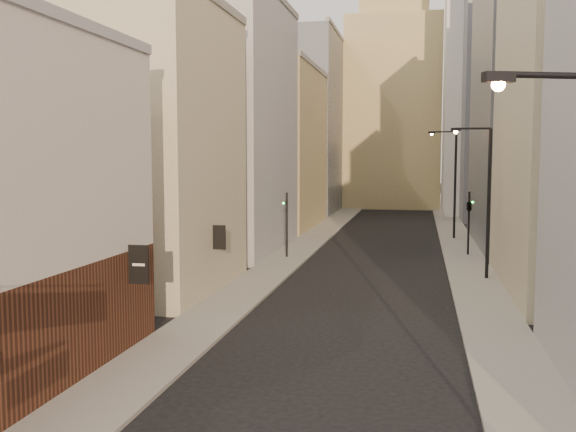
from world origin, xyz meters
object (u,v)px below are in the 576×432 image
(white_tower, at_px, (477,71))
(traffic_light_right, at_px, (469,206))
(clock_tower, at_px, (394,91))
(streetlamp_far, at_px, (452,178))
(traffic_light_left, at_px, (287,212))
(streetlamp_mid, at_px, (485,194))

(white_tower, bearing_deg, traffic_light_right, -95.04)
(clock_tower, height_order, streetlamp_far, clock_tower)
(clock_tower, xyz_separation_m, streetlamp_far, (7.06, -39.41, -11.91))
(streetlamp_far, xyz_separation_m, traffic_light_left, (-12.68, -14.19, -2.15))
(clock_tower, distance_m, white_tower, 17.83)
(white_tower, xyz_separation_m, streetlamp_far, (-3.94, -25.41, -12.88))
(streetlamp_mid, distance_m, traffic_light_right, 9.88)
(streetlamp_mid, height_order, traffic_light_right, streetlamp_mid)
(streetlamp_far, bearing_deg, traffic_light_left, -125.71)
(streetlamp_mid, relative_size, traffic_light_left, 1.89)
(streetlamp_mid, xyz_separation_m, traffic_light_left, (-13.67, 5.79, -1.82))
(white_tower, relative_size, streetlamp_far, 4.14)
(traffic_light_left, distance_m, traffic_light_right, 14.05)
(white_tower, height_order, traffic_light_right, white_tower)
(streetlamp_far, bearing_deg, clock_tower, 106.22)
(clock_tower, relative_size, streetlamp_mid, 4.75)
(clock_tower, distance_m, streetlamp_far, 41.77)
(streetlamp_mid, bearing_deg, clock_tower, 92.09)
(streetlamp_far, height_order, traffic_light_left, streetlamp_far)
(streetlamp_mid, relative_size, traffic_light_right, 1.89)
(traffic_light_right, bearing_deg, white_tower, -104.58)
(clock_tower, relative_size, traffic_light_left, 8.98)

